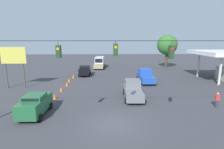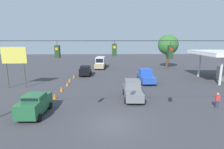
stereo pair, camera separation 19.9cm
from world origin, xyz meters
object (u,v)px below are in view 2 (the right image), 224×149
Objects in this scene: pickup_truck_grey_crossing_near at (133,90)px; traffic_cone_second at (55,96)px; traffic_cone_nearest at (48,104)px; traffic_cone_third at (61,89)px; traffic_cone_farthest at (74,76)px; traffic_cone_fifth at (70,80)px; roadside_billboard at (14,59)px; sedan_black_withflow_far at (85,70)px; overhead_signal_span at (115,71)px; pedestrian at (217,100)px; pickup_truck_blue_oncoming_far at (146,76)px; box_truck_tan_withflow_deep at (100,62)px; traffic_cone_fourth at (67,84)px; sedan_green_parked_shoulder at (35,104)px; tree_horizon_left at (168,45)px.

pickup_truck_grey_crossing_near is 9.16m from traffic_cone_second.
pickup_truck_grey_crossing_near is 7.94× the size of traffic_cone_nearest.
traffic_cone_farthest is at bearing -91.08° from traffic_cone_third.
traffic_cone_second is 11.24m from traffic_cone_farthest.
traffic_cone_fifth is 0.11× the size of roadside_billboard.
traffic_cone_third is at bearing 79.34° from sedan_black_withflow_far.
roadside_billboard is (13.52, -12.29, -0.41)m from overhead_signal_span.
pedestrian is at bearing 159.96° from traffic_cone_third.
traffic_cone_fifth is at bearing -2.60° from pickup_truck_blue_oncoming_far.
box_truck_tan_withflow_deep is at bearing -107.66° from traffic_cone_fifth.
traffic_cone_nearest and traffic_cone_third have the same top height.
traffic_cone_nearest is 1.00× the size of traffic_cone_fourth.
sedan_green_parked_shoulder is 7.39m from traffic_cone_third.
overhead_signal_span is 12.98m from traffic_cone_third.
tree_horizon_left reaches higher than traffic_cone_nearest.
pickup_truck_grey_crossing_near is at bearing 179.63° from traffic_cone_second.
traffic_cone_fourth is at bearing -94.06° from sedan_green_parked_shoulder.
traffic_cone_second is (-0.50, -4.35, -0.68)m from sedan_green_parked_shoulder.
sedan_green_parked_shoulder is (7.22, -2.92, -3.60)m from overhead_signal_span.
tree_horizon_left is at bearing -142.14° from traffic_cone_fourth.
sedan_green_parked_shoulder reaches higher than traffic_cone_fifth.
traffic_cone_nearest is at bearing 40.12° from pickup_truck_blue_oncoming_far.
overhead_signal_span is 3.90× the size of roadside_billboard.
tree_horizon_left is (-13.81, -28.71, 0.96)m from overhead_signal_span.
overhead_signal_span is at bearing 132.74° from traffic_cone_second.
roadside_billboard reaches higher than pickup_truck_blue_oncoming_far.
box_truck_tan_withflow_deep is at bearing -122.87° from roadside_billboard.
traffic_cone_farthest is (4.36, 11.34, -1.00)m from box_truck_tan_withflow_deep.
sedan_black_withflow_far is 2.89m from traffic_cone_farthest.
pickup_truck_blue_oncoming_far is 0.77× the size of box_truck_tan_withflow_deep.
tree_horizon_left reaches higher than traffic_cone_second.
pedestrian reaches higher than traffic_cone_third.
traffic_cone_second is 1.00× the size of traffic_cone_third.
overhead_signal_span is 3.30× the size of box_truck_tan_withflow_deep.
pickup_truck_grey_crossing_near reaches higher than traffic_cone_second.
pedestrian is 25.40m from tree_horizon_left.
sedan_green_parked_shoulder is 6.63× the size of traffic_cone_farthest.
traffic_cone_second and traffic_cone_farthest have the same top height.
overhead_signal_span is at bearing 102.91° from sedan_black_withflow_far.
overhead_signal_span reaches higher than traffic_cone_nearest.
tree_horizon_left reaches higher than traffic_cone_farthest.
overhead_signal_span is at bearing 69.22° from pickup_truck_blue_oncoming_far.
overhead_signal_span is at bearing 144.91° from traffic_cone_nearest.
pickup_truck_blue_oncoming_far is 14.66m from traffic_cone_second.
pickup_truck_grey_crossing_near is 0.88× the size of roadside_billboard.
traffic_cone_fourth and traffic_cone_fifth have the same top height.
roadside_billboard is (6.81, -5.02, 3.87)m from traffic_cone_second.
traffic_cone_third is 1.00× the size of traffic_cone_fifth.
box_truck_tan_withflow_deep is at bearing -111.03° from traffic_cone_farthest.
traffic_cone_farthest is 23.36m from tree_horizon_left.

